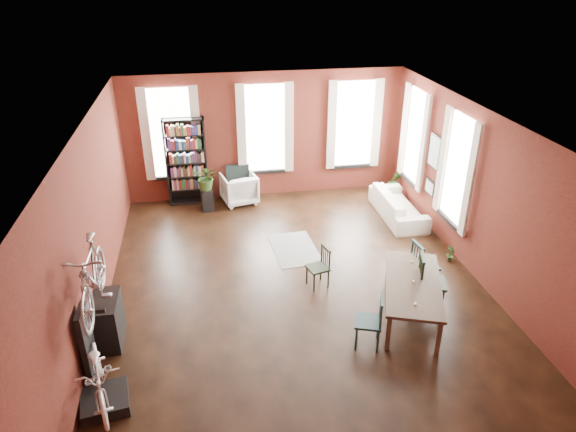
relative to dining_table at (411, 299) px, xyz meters
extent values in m
plane|color=black|center=(-1.78, 1.11, -0.34)|extent=(9.00, 9.00, 0.00)
cube|color=silver|center=(-1.78, 1.11, 2.86)|extent=(7.00, 9.00, 0.04)
cube|color=#4E1913|center=(-1.78, 5.61, 1.26)|extent=(7.00, 0.04, 3.20)
cube|color=#4E1913|center=(-1.78, -3.39, 1.26)|extent=(7.00, 0.04, 3.20)
cube|color=#4E1913|center=(-5.28, 1.11, 1.26)|extent=(0.04, 9.00, 3.20)
cube|color=#4E1913|center=(1.72, 1.11, 1.26)|extent=(0.04, 9.00, 3.20)
cube|color=white|center=(-4.08, 5.58, 1.46)|extent=(1.00, 0.04, 2.20)
cube|color=beige|center=(-4.08, 5.51, 1.46)|extent=(1.40, 0.06, 2.30)
cube|color=white|center=(-1.78, 5.58, 1.46)|extent=(1.00, 0.04, 2.20)
cube|color=beige|center=(-1.78, 5.51, 1.46)|extent=(1.40, 0.06, 2.30)
cube|color=white|center=(0.52, 5.58, 1.46)|extent=(1.00, 0.04, 2.20)
cube|color=beige|center=(0.52, 5.51, 1.46)|extent=(1.40, 0.06, 2.30)
cube|color=white|center=(1.69, 2.11, 1.46)|extent=(0.04, 1.00, 2.20)
cube|color=beige|center=(1.62, 2.11, 1.46)|extent=(0.06, 1.40, 2.30)
cube|color=white|center=(1.69, 4.31, 1.46)|extent=(0.04, 1.00, 2.20)
cube|color=beige|center=(1.62, 4.31, 1.46)|extent=(0.06, 1.40, 2.30)
cube|color=black|center=(1.68, 3.21, 1.46)|extent=(0.04, 0.55, 0.75)
cube|color=black|center=(1.68, 3.21, 0.61)|extent=(0.04, 0.45, 0.35)
cube|color=#48382B|center=(0.00, 0.00, 0.00)|extent=(1.54, 2.21, 0.69)
cube|color=#1A3839|center=(-0.97, -0.59, 0.11)|extent=(0.53, 0.53, 0.91)
cube|color=black|center=(-1.39, 1.17, 0.06)|extent=(0.46, 0.46, 0.81)
cube|color=black|center=(0.43, 0.18, 0.17)|extent=(0.60, 0.60, 1.03)
cube|color=#183336|center=(0.56, 0.79, 0.14)|extent=(0.50, 0.50, 0.97)
cube|color=black|center=(-3.78, 5.41, 0.76)|extent=(1.00, 0.32, 2.20)
imported|color=silver|center=(-2.52, 5.19, 0.08)|extent=(0.97, 0.93, 0.85)
imported|color=beige|center=(1.17, 3.71, 0.06)|extent=(0.61, 2.08, 0.81)
cube|color=black|center=(-1.56, 2.60, -0.34)|extent=(1.01, 1.52, 0.01)
cube|color=black|center=(-4.95, -1.22, -0.25)|extent=(0.72, 0.72, 0.18)
cube|color=black|center=(-5.18, -0.69, 0.31)|extent=(0.16, 0.60, 1.30)
cube|color=black|center=(-5.06, 0.21, 0.06)|extent=(0.40, 0.80, 0.80)
cube|color=black|center=(-3.34, 4.86, -0.07)|extent=(0.31, 0.31, 0.54)
imported|color=#376127|center=(1.59, 5.08, -0.20)|extent=(0.54, 0.73, 0.29)
imported|color=#275020|center=(1.51, 1.58, -0.28)|extent=(0.35, 0.41, 0.13)
imported|color=silver|center=(-4.95, -1.24, 0.60)|extent=(0.71, 0.90, 1.52)
imported|color=#A5A8AD|center=(-4.93, -0.69, 1.79)|extent=(0.47, 1.00, 1.66)
imported|color=#305020|center=(-3.32, 4.88, 0.45)|extent=(0.72, 0.77, 0.50)
camera|label=1|loc=(-3.33, -6.79, 5.25)|focal=32.00mm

